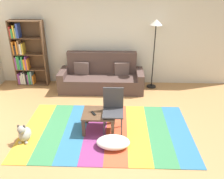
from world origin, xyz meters
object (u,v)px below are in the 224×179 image
at_px(bookshelf, 26,56).
at_px(dog, 24,133).
at_px(tv_remote, 93,113).
at_px(coffee_table, 99,116).
at_px(couch, 102,78).
at_px(standing_lamp, 156,32).
at_px(pouf, 113,142).
at_px(folding_chair, 113,107).

distance_m(bookshelf, dog, 2.85).
xyz_separation_m(bookshelf, tv_remote, (2.12, -2.28, -0.42)).
bearing_deg(coffee_table, couch, 92.80).
distance_m(dog, standing_lamp, 3.95).
height_order(pouf, tv_remote, tv_remote).
bearing_deg(standing_lamp, pouf, -110.75).
bearing_deg(couch, tv_remote, -90.22).
height_order(dog, tv_remote, tv_remote).
bearing_deg(dog, folding_chair, 14.27).
distance_m(pouf, standing_lamp, 3.20).
bearing_deg(dog, pouf, -4.39).
height_order(bookshelf, coffee_table, bookshelf).
height_order(coffee_table, standing_lamp, standing_lamp).
xyz_separation_m(coffee_table, dog, (-1.38, -0.41, -0.17)).
bearing_deg(standing_lamp, bookshelf, 178.26).
bearing_deg(bookshelf, standing_lamp, -1.74).
xyz_separation_m(tv_remote, folding_chair, (0.38, 0.06, 0.12)).
bearing_deg(bookshelf, folding_chair, -41.58).
xyz_separation_m(coffee_table, tv_remote, (-0.10, -0.05, 0.08)).
height_order(dog, standing_lamp, standing_lamp).
xyz_separation_m(dog, folding_chair, (1.66, 0.42, 0.37)).
bearing_deg(tv_remote, dog, 163.72).
bearing_deg(dog, standing_lamp, 43.31).
distance_m(bookshelf, folding_chair, 3.36).
distance_m(coffee_table, folding_chair, 0.35).
xyz_separation_m(pouf, tv_remote, (-0.40, 0.49, 0.31)).
bearing_deg(bookshelf, couch, -7.59).
height_order(bookshelf, dog, bookshelf).
bearing_deg(standing_lamp, tv_remote, -122.94).
height_order(pouf, dog, dog).
bearing_deg(couch, dog, -118.60).
xyz_separation_m(coffee_table, folding_chair, (0.28, 0.02, 0.21)).
relative_size(couch, tv_remote, 15.07).
bearing_deg(tv_remote, bookshelf, 100.89).
relative_size(bookshelf, standing_lamp, 0.97).
bearing_deg(folding_chair, pouf, -54.71).
bearing_deg(bookshelf, tv_remote, -47.17).
height_order(pouf, standing_lamp, standing_lamp).
bearing_deg(dog, coffee_table, 16.43).
bearing_deg(folding_chair, bookshelf, 172.02).
height_order(coffee_table, folding_chair, folding_chair).
relative_size(coffee_table, tv_remote, 4.29).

